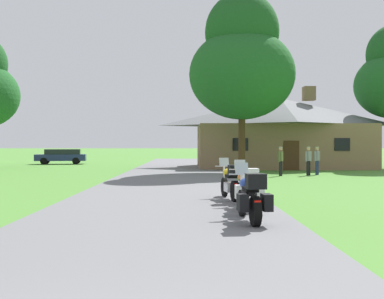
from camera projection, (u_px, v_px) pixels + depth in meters
ground_plane at (172, 183)px, 22.54m from camera, size 500.00×500.00×0.00m
asphalt_driveway at (171, 185)px, 20.54m from camera, size 6.40×80.00×0.06m
motorcycle_blue_nearest_to_camera at (251, 198)px, 10.50m from camera, size 0.81×2.08×1.30m
motorcycle_orange_second_in_row at (246, 189)px, 12.76m from camera, size 0.78×2.08×1.30m
motorcycle_yellow_farthest_in_row at (231, 182)px, 14.98m from camera, size 0.76×2.08×1.30m
stone_lodge at (280, 132)px, 37.53m from camera, size 13.64×8.77×6.42m
bystander_gray_shirt_near_lodge at (308, 159)px, 27.79m from camera, size 0.41×0.42×1.69m
bystander_olive_shirt_beside_signpost at (281, 160)px, 27.30m from camera, size 0.36×0.50×1.69m
bystander_gray_shirt_by_tree at (317, 159)px, 28.37m from camera, size 0.39×0.46×1.69m
tree_by_lodge_front at (242, 62)px, 30.19m from camera, size 6.74×6.74×11.50m
parked_navy_suv_far_left at (62, 156)px, 44.48m from camera, size 4.83×2.51×1.40m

